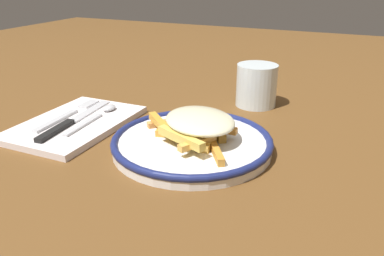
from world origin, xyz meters
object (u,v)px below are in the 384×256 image
plate (192,143)px  napkin (77,123)px  water_glass (256,85)px  fries_heap (197,124)px  knife (70,122)px  fork (68,114)px  spoon (100,114)px

plate → napkin: size_ratio=1.07×
napkin → water_glass: bearing=42.7°
fries_heap → knife: size_ratio=0.87×
plate → fork: bearing=176.6°
fork → water_glass: bearing=38.4°
napkin → knife: (0.00, -0.02, 0.01)m
fries_heap → spoon: fries_heap is taller
plate → fork: size_ratio=1.44×
knife → water_glass: (0.26, 0.26, 0.03)m
fries_heap → fork: bearing=178.3°
fork → water_glass: water_glass is taller
napkin → fork: (-0.03, 0.01, 0.01)m
water_glass → fries_heap: bearing=-96.9°
plate → napkin: (-0.23, 0.00, -0.01)m
spoon → napkin: bearing=-126.4°
knife → spoon: 0.06m
fries_heap → napkin: size_ratio=0.77×
plate → napkin: bearing=179.2°
napkin → fork: bearing=157.0°
fork → spoon: size_ratio=1.16×
knife → spoon: size_ratio=1.38×
plate → water_glass: water_glass is taller
spoon → water_glass: water_glass is taller
plate → spoon: plate is taller
fries_heap → knife: fries_heap is taller
spoon → fries_heap: bearing=-8.2°
plate → fries_heap: fries_heap is taller
water_glass → knife: bearing=-135.0°
napkin → spoon: bearing=53.6°
napkin → water_glass: (0.26, 0.24, 0.04)m
fork → water_glass: 0.38m
napkin → knife: bearing=-84.2°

